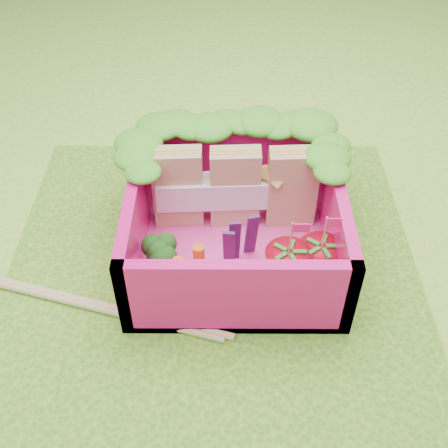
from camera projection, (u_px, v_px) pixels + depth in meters
name	position (u px, v px, depth m)	size (l,w,h in m)	color
ground	(213.00, 268.00, 3.61)	(14.00, 14.00, 0.00)	#7EC036
placemat	(213.00, 267.00, 3.60)	(2.60, 2.60, 0.03)	#438E20
bento_floor	(235.00, 249.00, 3.66)	(1.30, 1.30, 0.05)	#F53EA3
bento_box	(235.00, 221.00, 3.49)	(1.30, 1.30, 0.55)	#F0147E
lettuce_ruffle	(235.00, 133.00, 3.61)	(1.43, 0.77, 0.11)	#39951B
sandwich_stack	(236.00, 188.00, 3.64)	(1.07, 0.22, 0.57)	tan
broccoli	(160.00, 256.00, 3.34)	(0.32, 0.32, 0.26)	#6DA04D
carrot_sticks	(190.00, 269.00, 3.32)	(0.18, 0.14, 0.29)	orange
purple_wedges	(238.00, 242.00, 3.41)	(0.21, 0.17, 0.38)	#481650
strawberry_left	(287.00, 269.00, 3.31)	(0.28, 0.28, 0.52)	red
strawberry_right	(319.00, 263.00, 3.35)	(0.27, 0.27, 0.51)	red
snap_peas	(297.00, 270.00, 3.47)	(0.67, 0.53, 0.05)	green
chopsticks	(42.00, 292.00, 3.40)	(2.35, 0.72, 0.05)	#DDB779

